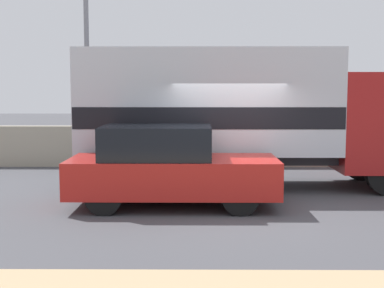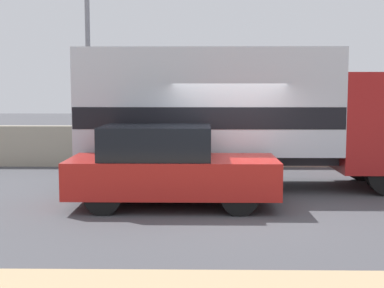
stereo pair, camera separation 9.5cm
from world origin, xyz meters
name	(u,v)px [view 1 (the left image)]	position (x,y,z in m)	size (l,w,h in m)	color
ground_plane	(233,209)	(0.00, 0.00, 0.00)	(80.00, 80.00, 0.00)	#47474C
stone_wall_backdrop	(220,146)	(0.00, 5.84, 0.62)	(60.00, 0.35, 1.24)	#A39984
street_lamp	(87,47)	(-3.83, 4.78, 3.54)	(0.56, 0.28, 6.02)	slate
box_truck	(242,111)	(0.36, 2.41, 1.85)	(8.10, 2.34, 3.30)	maroon
car_hatchback	(169,167)	(-1.28, 0.20, 0.81)	(4.18, 1.72, 1.65)	#B21E19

